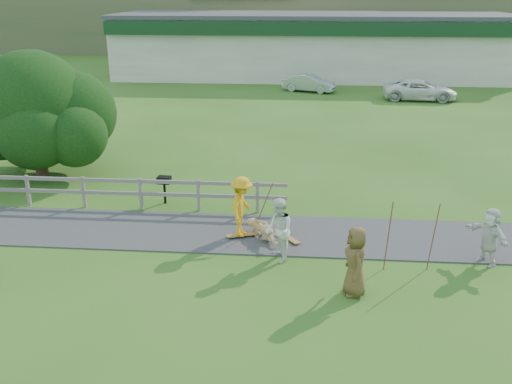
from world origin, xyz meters
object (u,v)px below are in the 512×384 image
spectator_c (356,261)px  bbq (165,190)px  skater_rider (242,210)px  spectator_a (279,230)px  skater_fallen (264,230)px  spectator_d (489,236)px  tree (36,125)px  car_silver (309,83)px  car_white (420,90)px

spectator_c → bbq: spectator_c is taller
skater_rider → spectator_a: bearing=-130.5°
skater_fallen → spectator_c: size_ratio=0.90×
bbq → spectator_d: bearing=-17.8°
spectator_d → tree: tree is taller
spectator_a → bbq: size_ratio=1.84×
spectator_c → tree: size_ratio=0.26×
car_silver → tree: size_ratio=0.54×
spectator_d → car_white: spectator_d is taller
spectator_c → spectator_d: (3.77, 1.99, -0.09)m
spectator_c → car_silver: spectator_c is taller
spectator_c → skater_rider: bearing=-142.5°
skater_rider → spectator_c: bearing=-124.9°
spectator_c → spectator_a: bearing=-138.6°
skater_fallen → car_white: 24.84m
car_silver → skater_rider: bearing=-165.9°
skater_fallen → spectator_c: bearing=-84.4°
bbq → skater_rider: bearing=-38.6°
car_white → bbq: car_white is taller
car_silver → spectator_c: bearing=-159.2°
skater_fallen → car_silver: (1.42, 25.82, 0.32)m
skater_rider → bbq: skater_rider is taller
spectator_c → tree: (-11.96, 8.70, 1.14)m
car_white → tree: bearing=137.7°
car_white → bbq: bearing=152.5°
spectator_d → bbq: size_ratio=1.65×
spectator_d → bbq: bearing=-139.2°
spectator_c → car_silver: (-1.05, 28.88, -0.28)m
skater_fallen → bbq: (-3.69, 2.74, 0.20)m
car_silver → skater_fallen: bearing=-164.4°
spectator_a → spectator_c: spectator_a is taller
car_white → skater_fallen: bearing=163.1°
spectator_a → car_silver: spectator_a is taller
skater_fallen → bbq: 4.60m
spectator_a → spectator_c: bearing=32.3°
skater_fallen → spectator_d: bearing=-43.0°
spectator_a → bbq: spectator_a is taller
spectator_a → tree: (-10.00, 7.02, 1.14)m
spectator_c → car_silver: 28.90m
skater_rider → car_white: size_ratio=0.38×
car_silver → tree: (-10.92, -20.18, 1.42)m
car_silver → tree: tree is taller
skater_rider → car_silver: (2.09, 25.78, -0.30)m
car_white → tree: size_ratio=0.70×
skater_rider → tree: size_ratio=0.27×
skater_fallen → tree: size_ratio=0.23×
spectator_c → car_white: 27.04m
skater_fallen → car_silver: size_ratio=0.43×
spectator_a → spectator_c: size_ratio=1.01×
spectator_d → car_silver: (-4.81, 26.89, -0.19)m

